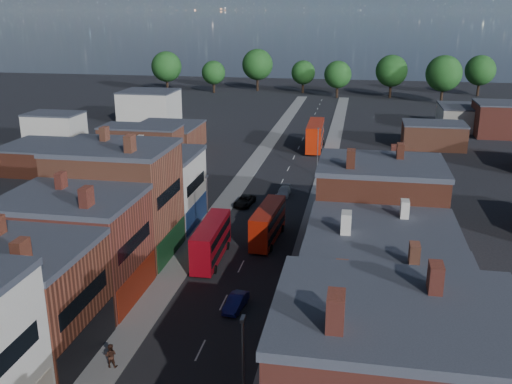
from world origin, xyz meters
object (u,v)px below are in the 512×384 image
at_px(bus_0, 211,241).
at_px(car_1, 236,302).
at_px(car_3, 284,191).
at_px(bus_1, 268,223).
at_px(ped_3, 313,267).
at_px(bus_2, 315,135).
at_px(ped_1, 111,356).
at_px(car_2, 245,201).

relative_size(bus_0, car_1, 2.54).
relative_size(car_1, car_3, 0.93).
xyz_separation_m(bus_0, car_3, (4.70, 24.13, -1.70)).
xyz_separation_m(bus_1, ped_3, (6.05, -8.21, -1.37)).
bearing_deg(car_1, car_3, 97.51).
xyz_separation_m(bus_1, car_1, (-0.26, -16.54, -1.62)).
height_order(bus_2, car_3, bus_2).
distance_m(bus_2, car_3, 30.10).
distance_m(car_1, ped_1, 12.94).
bearing_deg(ped_1, car_3, -105.80).
relative_size(bus_2, car_3, 2.96).
bearing_deg(car_3, bus_2, 85.30).
relative_size(bus_1, car_3, 2.34).
relative_size(bus_2, ped_1, 6.44).
height_order(car_2, ped_3, ped_3).
distance_m(bus_2, ped_3, 55.88).
bearing_deg(ped_3, car_3, 16.38).
relative_size(bus_0, car_2, 2.10).
bearing_deg(ped_3, car_1, 145.04).
relative_size(bus_0, ped_3, 6.47).
bearing_deg(bus_1, car_1, -86.90).
bearing_deg(bus_2, car_1, -92.86).
height_order(bus_1, bus_2, bus_2).
height_order(bus_1, car_3, bus_1).
bearing_deg(bus_1, ped_3, -49.58).
xyz_separation_m(car_3, ped_1, (-7.23, -44.64, 0.48)).
height_order(bus_0, ped_3, bus_0).
height_order(car_1, car_2, car_2).
height_order(bus_1, car_1, bus_1).
relative_size(bus_2, car_2, 2.63).
xyz_separation_m(bus_0, ped_1, (-2.53, -20.52, -1.22)).
xyz_separation_m(bus_2, car_1, (-1.88, -64.00, -2.24)).
distance_m(car_1, car_3, 34.05).
xyz_separation_m(car_2, ped_1, (-2.43, -39.15, 0.43)).
xyz_separation_m(bus_0, car_2, (-0.10, 18.63, -1.65)).
xyz_separation_m(bus_0, bus_1, (5.15, 6.61, -0.05)).
relative_size(bus_1, car_2, 2.08).
xyz_separation_m(bus_0, ped_3, (11.20, -1.60, -1.42)).
distance_m(bus_0, ped_3, 11.40).
bearing_deg(bus_1, car_3, 95.46).
bearing_deg(car_3, bus_0, -101.77).
distance_m(car_3, ped_3, 26.53).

